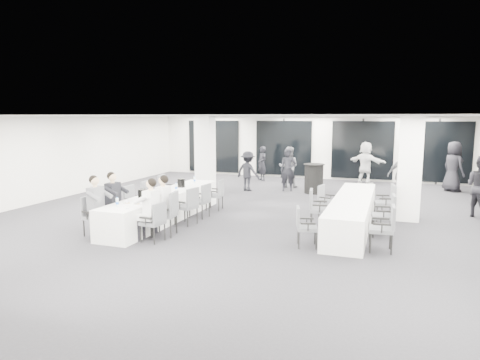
# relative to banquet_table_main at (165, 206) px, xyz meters

# --- Properties ---
(room) EXTENTS (14.04, 16.04, 2.84)m
(room) POSITION_rel_banquet_table_main_xyz_m (2.88, 2.38, 1.01)
(room) COLOR #252429
(room) RESTS_ON ground
(column_left) EXTENTS (0.60, 0.60, 2.80)m
(column_left) POSITION_rel_banquet_table_main_xyz_m (-0.81, 4.47, 1.02)
(column_left) COLOR white
(column_left) RESTS_ON floor
(column_right) EXTENTS (0.60, 0.60, 2.80)m
(column_right) POSITION_rel_banquet_table_main_xyz_m (6.19, 2.27, 1.02)
(column_right) COLOR white
(column_right) RESTS_ON floor
(banquet_table_main) EXTENTS (0.90, 5.00, 0.75)m
(banquet_table_main) POSITION_rel_banquet_table_main_xyz_m (0.00, 0.00, 0.00)
(banquet_table_main) COLOR white
(banquet_table_main) RESTS_ON floor
(banquet_table_side) EXTENTS (0.90, 5.00, 0.75)m
(banquet_table_side) POSITION_rel_banquet_table_main_xyz_m (4.84, 0.98, 0.00)
(banquet_table_side) COLOR white
(banquet_table_side) RESTS_ON floor
(cocktail_table) EXTENTS (0.77, 0.77, 1.08)m
(cocktail_table) POSITION_rel_banquet_table_main_xyz_m (3.07, 5.49, 0.17)
(cocktail_table) COLOR black
(cocktail_table) RESTS_ON floor
(chair_main_left_near) EXTENTS (0.56, 0.59, 0.93)m
(chair_main_left_near) POSITION_rel_banquet_table_main_xyz_m (-0.83, -1.90, 0.16)
(chair_main_left_near) COLOR #4B4E52
(chair_main_left_near) RESTS_ON floor
(chair_main_left_second) EXTENTS (0.51, 0.54, 0.88)m
(chair_main_left_second) POSITION_rel_banquet_table_main_xyz_m (-0.83, -1.26, 0.13)
(chair_main_left_second) COLOR #4B4E52
(chair_main_left_second) RESTS_ON floor
(chair_main_left_mid) EXTENTS (0.48, 0.54, 0.93)m
(chair_main_left_mid) POSITION_rel_banquet_table_main_xyz_m (-0.83, -0.24, 0.16)
(chair_main_left_mid) COLOR #4B4E52
(chair_main_left_mid) RESTS_ON floor
(chair_main_left_fourth) EXTENTS (0.54, 0.58, 0.94)m
(chair_main_left_fourth) POSITION_rel_banquet_table_main_xyz_m (-0.83, 0.56, 0.16)
(chair_main_left_fourth) COLOR #4B4E52
(chair_main_left_fourth) RESTS_ON floor
(chair_main_left_far) EXTENTS (0.57, 0.61, 1.00)m
(chair_main_left_far) POSITION_rel_banquet_table_main_xyz_m (-0.84, 1.56, 0.20)
(chair_main_left_far) COLOR #4B4E52
(chair_main_left_far) RESTS_ON floor
(chair_main_right_near) EXTENTS (0.51, 0.55, 0.90)m
(chair_main_right_near) POSITION_rel_banquet_table_main_xyz_m (0.83, -1.88, 0.14)
(chair_main_right_near) COLOR #4B4E52
(chair_main_right_near) RESTS_ON floor
(chair_main_right_second) EXTENTS (0.61, 0.65, 1.04)m
(chair_main_right_second) POSITION_rel_banquet_table_main_xyz_m (0.84, -1.32, 0.22)
(chair_main_right_second) COLOR #4B4E52
(chair_main_right_second) RESTS_ON floor
(chair_main_right_mid) EXTENTS (0.57, 0.61, 0.97)m
(chair_main_right_mid) POSITION_rel_banquet_table_main_xyz_m (0.83, -0.24, 0.18)
(chair_main_right_mid) COLOR #4B4E52
(chair_main_right_mid) RESTS_ON floor
(chair_main_right_fourth) EXTENTS (0.52, 0.57, 0.95)m
(chair_main_right_fourth) POSITION_rel_banquet_table_main_xyz_m (0.83, 0.59, 0.17)
(chair_main_right_fourth) COLOR #4B4E52
(chair_main_right_fourth) RESTS_ON floor
(chair_main_right_far) EXTENTS (0.50, 0.55, 0.92)m
(chair_main_right_far) POSITION_rel_banquet_table_main_xyz_m (0.83, 1.67, 0.15)
(chair_main_right_far) COLOR #4B4E52
(chair_main_right_far) RESTS_ON floor
(chair_side_left_near) EXTENTS (0.54, 0.56, 0.87)m
(chair_side_left_near) POSITION_rel_banquet_table_main_xyz_m (4.02, -1.12, 0.12)
(chair_side_left_near) COLOR #4B4E52
(chair_side_left_near) RESTS_ON floor
(chair_side_left_mid) EXTENTS (0.56, 0.60, 0.98)m
(chair_side_left_mid) POSITION_rel_banquet_table_main_xyz_m (4.01, 0.54, 0.18)
(chair_side_left_mid) COLOR #4B4E52
(chair_side_left_mid) RESTS_ON floor
(chair_side_left_far) EXTENTS (0.53, 0.55, 0.87)m
(chair_side_left_far) POSITION_rel_banquet_table_main_xyz_m (4.02, 1.94, 0.12)
(chair_side_left_far) COLOR #4B4E52
(chair_side_left_far) RESTS_ON floor
(chair_side_right_near) EXTENTS (0.53, 0.58, 0.98)m
(chair_side_right_near) POSITION_rel_banquet_table_main_xyz_m (5.68, -0.88, 0.18)
(chair_side_right_near) COLOR #4B4E52
(chair_side_right_near) RESTS_ON floor
(chair_side_right_mid) EXTENTS (0.55, 0.60, 0.99)m
(chair_side_right_mid) POSITION_rel_banquet_table_main_xyz_m (5.68, 0.34, 0.19)
(chair_side_right_mid) COLOR #4B4E52
(chair_side_right_mid) RESTS_ON floor
(chair_side_right_far) EXTENTS (0.58, 0.61, 0.98)m
(chair_side_right_far) POSITION_rel_banquet_table_main_xyz_m (5.68, 2.00, 0.18)
(chair_side_right_far) COLOR #4B4E52
(chair_side_right_far) RESTS_ON floor
(seated_guest_a) EXTENTS (0.50, 0.38, 1.44)m
(seated_guest_a) POSITION_rel_banquet_table_main_xyz_m (-0.67, -1.91, 0.44)
(seated_guest_a) COLOR #595B60
(seated_guest_a) RESTS_ON floor
(seated_guest_b) EXTENTS (0.50, 0.38, 1.44)m
(seated_guest_b) POSITION_rel_banquet_table_main_xyz_m (-0.67, -1.25, 0.44)
(seated_guest_b) COLOR black
(seated_guest_b) RESTS_ON floor
(seated_guest_c) EXTENTS (0.50, 0.38, 1.44)m
(seated_guest_c) POSITION_rel_banquet_table_main_xyz_m (0.67, -1.87, 0.44)
(seated_guest_c) COLOR white
(seated_guest_c) RESTS_ON floor
(seated_guest_d) EXTENTS (0.50, 0.38, 1.44)m
(seated_guest_d) POSITION_rel_banquet_table_main_xyz_m (0.67, -1.34, 0.44)
(seated_guest_d) COLOR white
(seated_guest_d) RESTS_ON floor
(standing_guest_a) EXTENTS (0.78, 0.70, 1.81)m
(standing_guest_a) POSITION_rel_banquet_table_main_xyz_m (2.07, 5.63, 0.53)
(standing_guest_a) COLOR black
(standing_guest_a) RESTS_ON floor
(standing_guest_b) EXTENTS (0.91, 0.59, 1.83)m
(standing_guest_b) POSITION_rel_banquet_table_main_xyz_m (1.88, 6.51, 0.54)
(standing_guest_b) COLOR #595B60
(standing_guest_b) RESTS_ON floor
(standing_guest_c) EXTENTS (1.21, 0.86, 1.70)m
(standing_guest_c) POSITION_rel_banquet_table_main_xyz_m (0.63, 5.15, 0.47)
(standing_guest_c) COLOR black
(standing_guest_c) RESTS_ON floor
(standing_guest_d) EXTENTS (1.18, 0.79, 1.86)m
(standing_guest_d) POSITION_rel_banquet_table_main_xyz_m (6.08, 5.34, 0.55)
(standing_guest_d) COLOR #595B60
(standing_guest_d) RESTS_ON floor
(standing_guest_e) EXTENTS (1.10, 1.20, 2.13)m
(standing_guest_e) POSITION_rel_banquet_table_main_xyz_m (7.91, 7.63, 0.69)
(standing_guest_e) COLOR black
(standing_guest_e) RESTS_ON floor
(standing_guest_f) EXTENTS (1.95, 1.47, 2.00)m
(standing_guest_f) POSITION_rel_banquet_table_main_xyz_m (4.70, 8.47, 0.62)
(standing_guest_f) COLOR white
(standing_guest_f) RESTS_ON floor
(standing_guest_g) EXTENTS (0.80, 0.79, 1.71)m
(standing_guest_g) POSITION_rel_banquet_table_main_xyz_m (0.39, 7.83, 0.48)
(standing_guest_g) COLOR black
(standing_guest_g) RESTS_ON floor
(ice_bucket_near) EXTENTS (0.23, 0.23, 0.26)m
(ice_bucket_near) POSITION_rel_banquet_table_main_xyz_m (-0.01, -1.06, 0.51)
(ice_bucket_near) COLOR black
(ice_bucket_near) RESTS_ON banquet_table_main
(ice_bucket_far) EXTENTS (0.22, 0.22, 0.25)m
(ice_bucket_far) POSITION_rel_banquet_table_main_xyz_m (-0.01, 0.99, 0.50)
(ice_bucket_far) COLOR black
(ice_bucket_far) RESTS_ON banquet_table_main
(water_bottle_a) EXTENTS (0.07, 0.07, 0.20)m
(water_bottle_a) POSITION_rel_banquet_table_main_xyz_m (-0.11, -1.95, 0.48)
(water_bottle_a) COLOR silver
(water_bottle_a) RESTS_ON banquet_table_main
(water_bottle_b) EXTENTS (0.07, 0.07, 0.21)m
(water_bottle_b) POSITION_rel_banquet_table_main_xyz_m (0.14, 0.39, 0.48)
(water_bottle_b) COLOR silver
(water_bottle_b) RESTS_ON banquet_table_main
(water_bottle_c) EXTENTS (0.07, 0.07, 0.21)m
(water_bottle_c) POSITION_rel_banquet_table_main_xyz_m (0.02, 1.83, 0.48)
(water_bottle_c) COLOR silver
(water_bottle_c) RESTS_ON banquet_table_main
(plate_a) EXTENTS (0.20, 0.20, 0.03)m
(plate_a) POSITION_rel_banquet_table_main_xyz_m (-0.10, -1.56, 0.39)
(plate_a) COLOR white
(plate_a) RESTS_ON banquet_table_main
(plate_b) EXTENTS (0.20, 0.20, 0.03)m
(plate_b) POSITION_rel_banquet_table_main_xyz_m (0.16, -1.57, 0.39)
(plate_b) COLOR white
(plate_b) RESTS_ON banquet_table_main
(plate_c) EXTENTS (0.21, 0.21, 0.03)m
(plate_c) POSITION_rel_banquet_table_main_xyz_m (0.04, -0.38, 0.39)
(plate_c) COLOR white
(plate_c) RESTS_ON banquet_table_main
(wine_glass) EXTENTS (0.08, 0.08, 0.22)m
(wine_glass) POSITION_rel_banquet_table_main_xyz_m (0.24, -2.08, 0.54)
(wine_glass) COLOR silver
(wine_glass) RESTS_ON banquet_table_main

